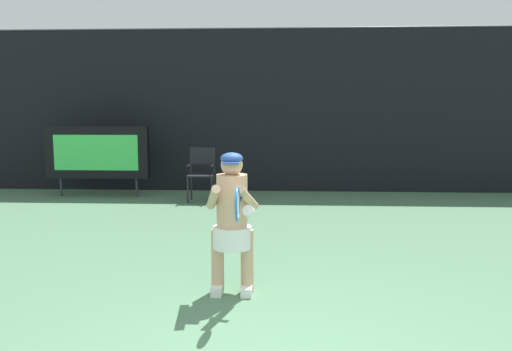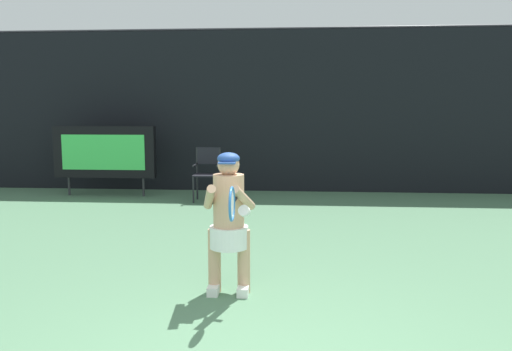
# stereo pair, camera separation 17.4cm
# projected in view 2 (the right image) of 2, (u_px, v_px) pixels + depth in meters

# --- Properties ---
(backdrop_screen) EXTENTS (18.00, 0.12, 3.66)m
(backdrop_screen) POSITION_uv_depth(u_px,v_px,m) (287.00, 111.00, 11.58)
(backdrop_screen) COLOR black
(backdrop_screen) RESTS_ON ground
(scoreboard) EXTENTS (2.20, 0.21, 1.50)m
(scoreboard) POSITION_uv_depth(u_px,v_px,m) (105.00, 152.00, 11.02)
(scoreboard) COLOR black
(scoreboard) RESTS_ON ground
(umpire_chair) EXTENTS (0.52, 0.44, 1.08)m
(umpire_chair) POSITION_uv_depth(u_px,v_px,m) (207.00, 171.00, 10.46)
(umpire_chair) COLOR black
(umpire_chair) RESTS_ON ground
(water_bottle) EXTENTS (0.07, 0.07, 0.27)m
(water_bottle) POSITION_uv_depth(u_px,v_px,m) (230.00, 199.00, 9.98)
(water_bottle) COLOR #CE6423
(water_bottle) RESTS_ON ground
(tennis_player) EXTENTS (0.54, 0.61, 1.43)m
(tennis_player) POSITION_uv_depth(u_px,v_px,m) (229.00, 218.00, 5.16)
(tennis_player) COLOR white
(tennis_player) RESTS_ON ground
(tennis_racket) EXTENTS (0.03, 0.60, 0.31)m
(tennis_racket) POSITION_uv_depth(u_px,v_px,m) (232.00, 204.00, 4.57)
(tennis_racket) COLOR black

